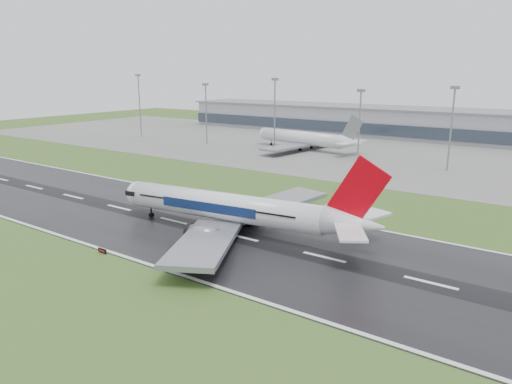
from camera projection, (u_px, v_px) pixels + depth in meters
The scene contains 12 objects.
ground at pixel (119, 208), 124.28m from camera, with size 520.00×520.00×0.00m, color #35551F.
runway at pixel (119, 208), 124.27m from camera, with size 400.00×45.00×0.10m, color black.
apron at pixel (331, 148), 223.62m from camera, with size 400.00×130.00×0.08m, color slate.
terminal at pixel (378, 121), 269.48m from camera, with size 240.00×36.00×15.00m, color #94969F.
main_airliner at pixel (240, 192), 102.69m from camera, with size 62.97×59.97×18.59m, color white, non-canonical shape.
parked_airliner at pixel (305, 131), 215.70m from camera, with size 57.92×53.93×16.98m, color silver, non-canonical shape.
runway_sign at pixel (102, 251), 92.90m from camera, with size 2.30×0.26×1.04m, color black, non-canonical shape.
floodmast_0 at pixel (140, 107), 256.91m from camera, with size 0.64×0.64×32.56m, color gray.
floodmast_1 at pixel (206, 115), 231.11m from camera, with size 0.64×0.64×28.38m, color gray.
floodmast_2 at pixel (275, 117), 208.70m from camera, with size 0.64×0.64×31.13m, color gray.
floodmast_3 at pixel (359, 127), 187.07m from camera, with size 0.64×0.64×27.15m, color gray.
floodmast_4 at pixel (451, 131), 167.70m from camera, with size 0.64×0.64×28.89m, color gray.
Camera 1 is at (97.91, -77.31, 34.63)m, focal length 33.18 mm.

